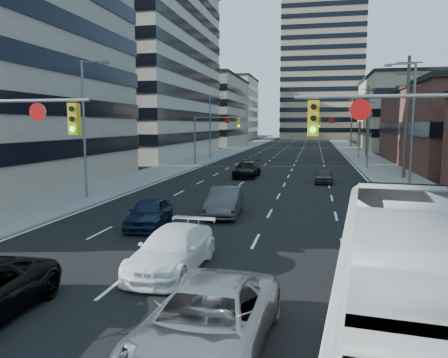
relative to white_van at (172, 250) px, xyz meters
name	(u,v)px	position (x,y,z in m)	size (l,w,h in m)	color
road_surface	(301,141)	(0.51, 122.21, -0.71)	(18.00, 300.00, 0.02)	black
sidewalk_left	(263,140)	(-10.99, 122.21, -0.64)	(5.00, 300.00, 0.15)	slate
sidewalk_right	(339,141)	(12.01, 122.21, -0.64)	(5.00, 300.00, 0.15)	slate
office_left_mid	(116,67)	(-26.49, 52.21, 13.28)	(26.00, 34.00, 28.00)	#ADA089
office_left_far	(199,112)	(-23.49, 92.21, 7.28)	(20.00, 30.00, 16.00)	gray
office_right_far	(422,114)	(25.51, 80.21, 6.28)	(22.00, 28.00, 14.00)	gray
apartment_tower	(322,53)	(6.51, 142.21, 28.28)	(26.00, 26.00, 58.00)	gray
bg_block_left	(218,110)	(-27.49, 132.21, 9.28)	(24.00, 24.00, 20.00)	#ADA089
bg_block_right	(413,121)	(32.51, 122.21, 5.28)	(22.00, 22.00, 12.00)	gray
signal_near_right	(427,146)	(7.96, 0.21, 3.61)	(6.59, 0.33, 6.00)	slate
signal_far_left	(213,130)	(-7.18, 37.21, 3.58)	(6.09, 0.33, 6.00)	slate
signal_far_right	(347,130)	(8.19, 37.21, 3.58)	(6.09, 0.33, 6.00)	slate
utility_pole_block	(407,115)	(12.71, 28.21, 5.06)	(2.20, 0.28, 11.00)	#4C3D2D
utility_pole_midblock	(367,119)	(12.71, 58.21, 5.06)	(2.20, 0.28, 11.00)	#4C3D2D
utility_pole_distant	(352,121)	(12.71, 88.21, 5.06)	(2.20, 0.28, 11.00)	#4C3D2D
streetlight_left_near	(86,123)	(-9.83, 12.21, 4.34)	(2.03, 0.22, 9.00)	slate
streetlight_left_mid	(211,124)	(-9.83, 47.21, 4.34)	(2.03, 0.22, 9.00)	slate
streetlight_left_far	(248,124)	(-9.83, 82.21, 4.34)	(2.03, 0.22, 9.00)	slate
streetlight_right_near	(410,123)	(10.84, 17.21, 4.34)	(2.03, 0.22, 9.00)	slate
streetlight_right_far	(359,124)	(10.84, 52.21, 4.34)	(2.03, 0.22, 9.00)	slate
white_van	(172,250)	(0.00, 0.00, 0.00)	(2.01, 4.94, 1.43)	white
silver_suv	(207,322)	(2.51, -5.16, 0.04)	(2.52, 5.47, 1.52)	#9FA0A4
transit_bus	(417,299)	(6.64, -5.32, 0.96)	(2.81, 12.02, 3.35)	silver
sedan_blue	(149,213)	(-3.08, 5.78, 0.00)	(1.69, 4.19, 1.43)	black
sedan_grey_center	(225,201)	(-0.05, 9.29, 0.05)	(1.62, 4.66, 1.53)	#3A3A3D
sedan_black_far	(247,170)	(-1.49, 26.64, 0.03)	(2.08, 5.12, 1.48)	black
sedan_grey_right	(324,176)	(5.52, 24.00, -0.09)	(1.47, 3.66, 1.25)	#343537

